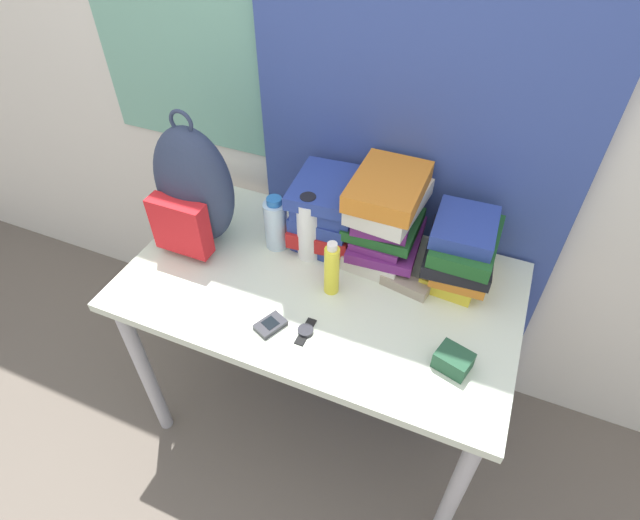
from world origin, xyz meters
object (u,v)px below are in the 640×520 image
(backpack, at_px, (193,190))
(camera_pouch, at_px, (453,360))
(book_stack_left, at_px, (328,211))
(book_stack_center, at_px, (386,217))
(water_bottle, at_px, (276,224))
(wristwatch, at_px, (306,331))
(sunglasses_case, at_px, (405,284))
(cell_phone, at_px, (270,325))
(sports_bottle, at_px, (309,228))
(book_stack_right, at_px, (462,249))
(sunscreen_bottle, at_px, (332,269))

(backpack, bearing_deg, camera_pouch, -11.91)
(book_stack_left, height_order, book_stack_center, book_stack_center)
(water_bottle, xyz_separation_m, wristwatch, (0.24, -0.31, -0.09))
(sunglasses_case, relative_size, camera_pouch, 1.47)
(book_stack_center, distance_m, cell_phone, 0.49)
(water_bottle, xyz_separation_m, sports_bottle, (0.12, -0.00, 0.02))
(book_stack_right, distance_m, sunglasses_case, 0.20)
(sunglasses_case, bearing_deg, book_stack_left, 158.49)
(sports_bottle, relative_size, wristwatch, 2.38)
(backpack, bearing_deg, cell_phone, -33.32)
(backpack, relative_size, wristwatch, 4.70)
(book_stack_center, xyz_separation_m, wristwatch, (-0.10, -0.40, -0.15))
(cell_phone, distance_m, sunglasses_case, 0.43)
(sports_bottle, bearing_deg, wristwatch, -68.01)
(sunscreen_bottle, bearing_deg, cell_phone, -117.76)
(backpack, relative_size, sunscreen_bottle, 2.47)
(water_bottle, relative_size, sunscreen_bottle, 1.02)
(cell_phone, relative_size, sunglasses_case, 0.64)
(camera_pouch, distance_m, wristwatch, 0.41)
(book_stack_center, height_order, sunscreen_bottle, book_stack_center)
(sunscreen_bottle, relative_size, wristwatch, 1.91)
(book_stack_left, bearing_deg, sunscreen_bottle, -64.75)
(sports_bottle, xyz_separation_m, camera_pouch, (0.53, -0.26, -0.09))
(book_stack_right, xyz_separation_m, sunglasses_case, (-0.13, -0.12, -0.09))
(backpack, distance_m, wristwatch, 0.58)
(water_bottle, height_order, sports_bottle, sports_bottle)
(cell_phone, bearing_deg, water_bottle, 113.25)
(backpack, height_order, camera_pouch, backpack)
(sports_bottle, bearing_deg, water_bottle, 178.19)
(book_stack_right, distance_m, sports_bottle, 0.48)
(book_stack_left, relative_size, sports_bottle, 1.15)
(backpack, xyz_separation_m, book_stack_left, (0.40, 0.16, -0.08))
(sunscreen_bottle, relative_size, cell_phone, 1.89)
(sunscreen_bottle, xyz_separation_m, cell_phone, (-0.11, -0.20, -0.08))
(book_stack_left, height_order, cell_phone, book_stack_left)
(water_bottle, distance_m, sports_bottle, 0.12)
(sunglasses_case, height_order, wristwatch, sunglasses_case)
(camera_pouch, bearing_deg, water_bottle, 158.21)
(book_stack_right, bearing_deg, book_stack_center, 179.70)
(sunscreen_bottle, height_order, wristwatch, sunscreen_bottle)
(book_stack_right, xyz_separation_m, camera_pouch, (0.06, -0.35, -0.08))
(book_stack_right, bearing_deg, water_bottle, -171.24)
(book_stack_right, relative_size, camera_pouch, 2.63)
(backpack, height_order, book_stack_right, backpack)
(sports_bottle, bearing_deg, sunglasses_case, -4.18)
(cell_phone, bearing_deg, sunscreen_bottle, 62.24)
(book_stack_right, relative_size, wristwatch, 2.81)
(sunglasses_case, bearing_deg, camera_pouch, -49.92)
(camera_pouch, height_order, wristwatch, camera_pouch)
(sports_bottle, distance_m, sunglasses_case, 0.35)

